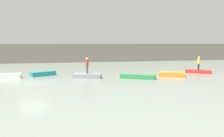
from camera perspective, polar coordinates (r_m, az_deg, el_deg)
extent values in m
plane|color=gray|center=(23.63, -19.00, -3.41)|extent=(120.00, 120.00, 0.00)
cube|color=#666056|center=(45.69, -15.65, 3.63)|extent=(80.00, 1.20, 3.59)
cube|color=white|center=(27.94, -25.72, -1.71)|extent=(4.00, 1.01, 0.48)
cube|color=teal|center=(28.21, -16.78, -1.22)|extent=(3.00, 2.22, 0.52)
cube|color=gray|center=(25.60, -6.17, -1.80)|extent=(3.27, 1.95, 0.48)
cube|color=#2D7F47|center=(25.08, 6.39, -2.00)|extent=(3.77, 2.58, 0.46)
cube|color=orange|center=(27.41, 14.66, -1.42)|extent=(3.16, 2.43, 0.47)
cube|color=red|center=(31.49, 20.64, -0.69)|extent=(3.27, 2.75, 0.40)
cylinder|color=#232838|center=(31.43, 20.68, 0.41)|extent=(0.22, 0.22, 0.82)
cylinder|color=yellow|center=(31.36, 20.74, 1.79)|extent=(0.32, 0.32, 0.69)
sphere|color=beige|center=(31.33, 20.77, 2.64)|extent=(0.24, 0.24, 0.24)
cylinder|color=#4C4C56|center=(25.50, -6.19, -0.26)|extent=(0.22, 0.22, 0.91)
cylinder|color=red|center=(25.43, -6.21, 1.45)|extent=(0.32, 0.32, 0.62)
sphere|color=beige|center=(25.39, -6.22, 2.43)|extent=(0.26, 0.26, 0.26)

